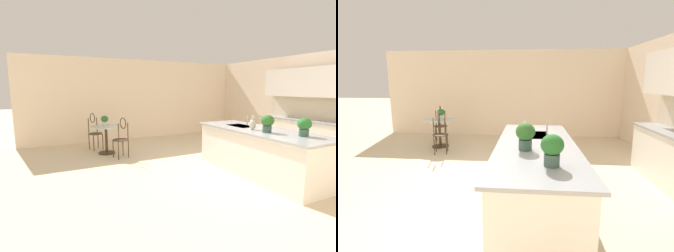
# 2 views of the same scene
# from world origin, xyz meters

# --- Properties ---
(ground_plane) EXTENTS (40.00, 40.00, 0.00)m
(ground_plane) POSITION_xyz_m (0.00, 0.00, 0.00)
(ground_plane) COLOR beige
(wall_left_window) EXTENTS (0.12, 7.80, 2.70)m
(wall_left_window) POSITION_xyz_m (-4.26, 0.00, 1.35)
(wall_left_window) COLOR beige
(wall_left_window) RESTS_ON ground
(kitchen_island) EXTENTS (2.80, 1.06, 0.92)m
(kitchen_island) POSITION_xyz_m (0.30, 0.85, 0.46)
(kitchen_island) COLOR white
(kitchen_island) RESTS_ON ground
(bistro_table) EXTENTS (0.80, 0.80, 0.74)m
(bistro_table) POSITION_xyz_m (-2.64, -1.63, 0.45)
(bistro_table) COLOR #3D2D1E
(bistro_table) RESTS_ON ground
(chair_near_window) EXTENTS (0.52, 0.48, 1.04)m
(chair_near_window) POSITION_xyz_m (-3.26, -1.83, 0.57)
(chair_near_window) COLOR #3D2D1E
(chair_near_window) RESTS_ON ground
(chair_by_island) EXTENTS (0.52, 0.46, 1.04)m
(chair_by_island) POSITION_xyz_m (-2.01, -1.38, 0.57)
(chair_by_island) COLOR #3D2D1E
(chair_by_island) RESTS_ON ground
(sink_faucet) EXTENTS (0.02, 0.02, 0.22)m
(sink_faucet) POSITION_xyz_m (-0.25, 1.03, 1.03)
(sink_faucet) COLOR #B2B5BA
(sink_faucet) RESTS_ON kitchen_island
(potted_plant_on_table) EXTENTS (0.19, 0.19, 0.27)m
(potted_plant_on_table) POSITION_xyz_m (-2.78, -1.62, 0.89)
(potted_plant_on_table) COLOR beige
(potted_plant_on_table) RESTS_ON bistro_table
(potted_plant_counter_far) EXTENTS (0.23, 0.23, 0.32)m
(potted_plant_counter_far) POSITION_xyz_m (1.15, 0.98, 1.11)
(potted_plant_counter_far) COLOR #385147
(potted_plant_counter_far) RESTS_ON kitchen_island
(potted_plant_counter_near) EXTENTS (0.24, 0.24, 0.34)m
(potted_plant_counter_near) POSITION_xyz_m (0.60, 0.71, 1.11)
(potted_plant_counter_near) COLOR #385147
(potted_plant_counter_near) RESTS_ON kitchen_island
(vase_on_counter) EXTENTS (0.13, 0.13, 0.29)m
(vase_on_counter) POSITION_xyz_m (0.25, 0.69, 1.03)
(vase_on_counter) COLOR #BCB29E
(vase_on_counter) RESTS_ON kitchen_island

